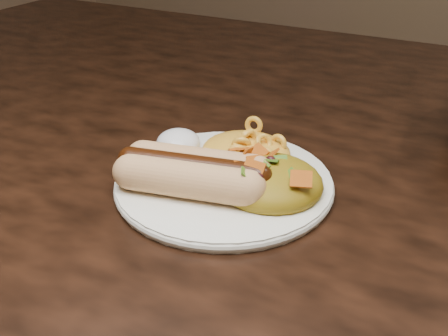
% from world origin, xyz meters
% --- Properties ---
extents(table, '(1.60, 0.90, 0.75)m').
position_xyz_m(table, '(0.00, 0.00, 0.66)').
color(table, black).
rests_on(table, floor).
extents(plate, '(0.26, 0.26, 0.01)m').
position_xyz_m(plate, '(-0.03, -0.14, 0.76)').
color(plate, white).
rests_on(plate, table).
extents(hotdog, '(0.12, 0.09, 0.03)m').
position_xyz_m(hotdog, '(-0.04, -0.17, 0.78)').
color(hotdog, tan).
rests_on(hotdog, plate).
extents(mac_and_cheese, '(0.09, 0.08, 0.03)m').
position_xyz_m(mac_and_cheese, '(-0.03, -0.09, 0.78)').
color(mac_and_cheese, yellow).
rests_on(mac_and_cheese, plate).
extents(sour_cream, '(0.06, 0.06, 0.03)m').
position_xyz_m(sour_cream, '(-0.09, -0.11, 0.77)').
color(sour_cream, white).
rests_on(sour_cream, plate).
extents(taco_salad, '(0.10, 0.09, 0.04)m').
position_xyz_m(taco_salad, '(0.02, -0.14, 0.78)').
color(taco_salad, '#C5630F').
rests_on(taco_salad, plate).
extents(fork, '(0.05, 0.12, 0.00)m').
position_xyz_m(fork, '(-0.08, -0.18, 0.75)').
color(fork, white).
rests_on(fork, table).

